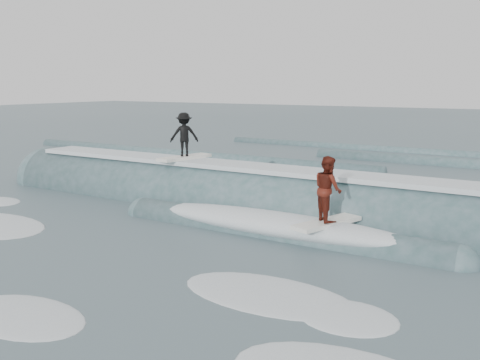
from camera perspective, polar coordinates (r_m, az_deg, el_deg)
The scene contains 6 objects.
ground at distance 12.53m, azimuth -10.52°, elevation -7.99°, with size 160.00×160.00×0.00m, color #3F535C.
breaking_wave at distance 16.44m, azimuth 1.95°, elevation -3.28°, with size 21.82×4.11×2.66m.
surfer_black at distance 17.88m, azimuth -5.97°, elevation 4.54°, with size 1.05×2.07×1.54m.
surfer_red at distance 13.11m, azimuth 9.34°, elevation -1.38°, with size 1.17×2.07×1.70m.
whitewater at distance 11.23m, azimuth -12.74°, elevation -10.26°, with size 16.47×6.80×0.10m.
far_swells at distance 27.87m, azimuth 14.71°, elevation 1.92°, with size 39.22×8.65×0.80m.
Camera 1 is at (8.05, -8.78, 3.89)m, focal length 40.00 mm.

